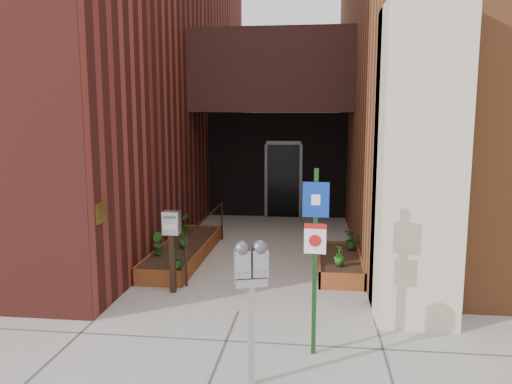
% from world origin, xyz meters
% --- Properties ---
extents(ground, '(80.00, 80.00, 0.00)m').
position_xyz_m(ground, '(0.00, 0.00, 0.00)').
color(ground, '#9E9991').
rests_on(ground, ground).
extents(architecture, '(20.00, 14.60, 10.00)m').
position_xyz_m(architecture, '(-0.18, 6.89, 4.98)').
color(architecture, maroon).
rests_on(architecture, ground).
extents(planter_left, '(0.90, 3.60, 0.30)m').
position_xyz_m(planter_left, '(-1.55, 2.70, 0.13)').
color(planter_left, brown).
rests_on(planter_left, ground).
extents(planter_right, '(0.80, 2.20, 0.30)m').
position_xyz_m(planter_right, '(1.60, 2.20, 0.13)').
color(planter_right, brown).
rests_on(planter_right, ground).
extents(handrail, '(0.04, 3.34, 0.90)m').
position_xyz_m(handrail, '(-1.05, 2.65, 0.75)').
color(handrail, black).
rests_on(handrail, ground).
extents(parking_meter, '(0.38, 0.23, 1.62)m').
position_xyz_m(parking_meter, '(0.46, -2.01, 1.25)').
color(parking_meter, '#9C9C9E').
rests_on(parking_meter, ground).
extents(sign_post, '(0.31, 0.08, 2.29)m').
position_xyz_m(sign_post, '(1.13, -1.21, 1.41)').
color(sign_post, '#133614').
rests_on(sign_post, ground).
extents(payment_dropbox, '(0.27, 0.21, 1.37)m').
position_xyz_m(payment_dropbox, '(-1.20, 0.71, 0.99)').
color(payment_dropbox, black).
rests_on(payment_dropbox, ground).
extents(shrub_left_a, '(0.43, 0.43, 0.34)m').
position_xyz_m(shrub_left_a, '(-1.25, 1.10, 0.47)').
color(shrub_left_a, '#1E5C1A').
rests_on(shrub_left_a, planter_left).
extents(shrub_left_b, '(0.32, 0.32, 0.41)m').
position_xyz_m(shrub_left_b, '(-1.85, 1.91, 0.50)').
color(shrub_left_b, '#245819').
rests_on(shrub_left_b, planter_left).
extents(shrub_left_c, '(0.26, 0.26, 0.35)m').
position_xyz_m(shrub_left_c, '(-1.50, 2.50, 0.47)').
color(shrub_left_c, '#21621C').
rests_on(shrub_left_c, planter_left).
extents(shrub_left_d, '(0.28, 0.28, 0.38)m').
position_xyz_m(shrub_left_d, '(-1.85, 3.94, 0.49)').
color(shrub_left_d, '#1C4F16').
rests_on(shrub_left_d, planter_left).
extents(shrub_right_a, '(0.20, 0.20, 0.34)m').
position_xyz_m(shrub_right_a, '(1.56, 1.61, 0.47)').
color(shrub_right_a, '#22631C').
rests_on(shrub_right_a, planter_right).
extents(shrub_right_b, '(0.24, 0.24, 0.35)m').
position_xyz_m(shrub_right_b, '(1.85, 2.99, 0.47)').
color(shrub_right_b, '#26601B').
rests_on(shrub_right_b, planter_right).
extents(shrub_right_c, '(0.38, 0.38, 0.36)m').
position_xyz_m(shrub_right_c, '(1.85, 2.75, 0.48)').
color(shrub_right_c, '#205719').
rests_on(shrub_right_c, planter_right).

